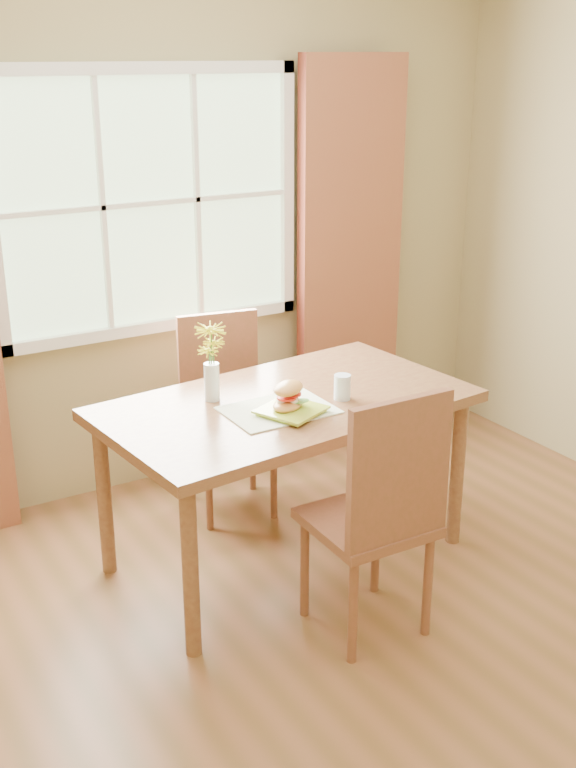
{
  "coord_description": "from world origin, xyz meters",
  "views": [
    {
      "loc": [
        -1.71,
        -2.32,
        2.21
      ],
      "look_at": [
        0.13,
        0.76,
        0.87
      ],
      "focal_mm": 42.0,
      "sensor_mm": 36.0,
      "label": 1
    }
  ],
  "objects_px": {
    "chair_near": "(381,508)",
    "water_glass": "(342,388)",
    "chair_far": "(225,404)",
    "croissant_sandwich": "(288,396)",
    "flower_vase": "(211,355)",
    "dining_table": "(286,417)"
  },
  "relations": [
    {
      "from": "chair_near",
      "to": "chair_far",
      "type": "height_order",
      "value": "chair_near"
    },
    {
      "from": "chair_near",
      "to": "croissant_sandwich",
      "type": "height_order",
      "value": "chair_near"
    },
    {
      "from": "dining_table",
      "to": "croissant_sandwich",
      "type": "xyz_separation_m",
      "value": [
        -0.07,
        -0.14,
        0.16
      ]
    },
    {
      "from": "chair_near",
      "to": "flower_vase",
      "type": "distance_m",
      "value": 1.0
    },
    {
      "from": "chair_far",
      "to": "chair_near",
      "type": "bearing_deg",
      "value": -80.51
    },
    {
      "from": "flower_vase",
      "to": "chair_far",
      "type": "bearing_deg",
      "value": 57.6
    },
    {
      "from": "dining_table",
      "to": "croissant_sandwich",
      "type": "bearing_deg",
      "value": -122.82
    },
    {
      "from": "chair_near",
      "to": "water_glass",
      "type": "xyz_separation_m",
      "value": [
        0.22,
        0.59,
        0.25
      ]
    },
    {
      "from": "chair_far",
      "to": "flower_vase",
      "type": "bearing_deg",
      "value": -112.18
    },
    {
      "from": "dining_table",
      "to": "water_glass",
      "type": "xyz_separation_m",
      "value": [
        0.22,
        -0.12,
        0.13
      ]
    },
    {
      "from": "chair_near",
      "to": "chair_far",
      "type": "xyz_separation_m",
      "value": [
        0.02,
        1.33,
        -0.04
      ]
    },
    {
      "from": "dining_table",
      "to": "croissant_sandwich",
      "type": "height_order",
      "value": "croissant_sandwich"
    },
    {
      "from": "croissant_sandwich",
      "to": "water_glass",
      "type": "xyz_separation_m",
      "value": [
        0.29,
        0.02,
        -0.02
      ]
    },
    {
      "from": "dining_table",
      "to": "flower_vase",
      "type": "relative_size",
      "value": 4.86
    },
    {
      "from": "chair_near",
      "to": "chair_far",
      "type": "bearing_deg",
      "value": 90.31
    },
    {
      "from": "chair_near",
      "to": "croissant_sandwich",
      "type": "relative_size",
      "value": 5.32
    },
    {
      "from": "croissant_sandwich",
      "to": "water_glass",
      "type": "bearing_deg",
      "value": -26.17
    },
    {
      "from": "chair_near",
      "to": "water_glass",
      "type": "bearing_deg",
      "value": 70.96
    },
    {
      "from": "croissant_sandwich",
      "to": "flower_vase",
      "type": "relative_size",
      "value": 0.58
    },
    {
      "from": "chair_near",
      "to": "water_glass",
      "type": "distance_m",
      "value": 0.68
    },
    {
      "from": "dining_table",
      "to": "chair_far",
      "type": "distance_m",
      "value": 0.64
    },
    {
      "from": "dining_table",
      "to": "flower_vase",
      "type": "bearing_deg",
      "value": 143.89
    }
  ]
}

